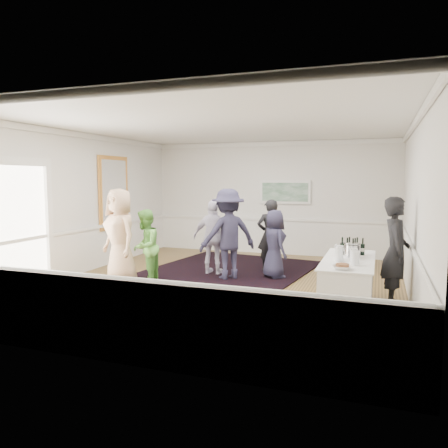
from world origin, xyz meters
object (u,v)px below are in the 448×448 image
(bartender, at_px, (395,252))
(guest_lilac, at_px, (214,237))
(guest_tan, at_px, (120,236))
(guest_green, at_px, (145,247))
(serving_table, at_px, (348,285))
(guest_dark_a, at_px, (228,234))
(ice_bucket, at_px, (352,251))
(guest_navy, at_px, (274,244))
(nut_bowl, at_px, (342,267))
(guest_dark_b, at_px, (270,235))

(bartender, xyz_separation_m, guest_lilac, (-3.77, 1.29, -0.09))
(guest_tan, xyz_separation_m, guest_green, (0.48, 0.18, -0.21))
(serving_table, relative_size, guest_dark_a, 1.09)
(serving_table, distance_m, ice_bucket, 0.57)
(guest_tan, xyz_separation_m, guest_lilac, (1.51, 1.44, -0.14))
(guest_navy, relative_size, ice_bucket, 5.73)
(serving_table, bearing_deg, guest_green, 172.29)
(guest_navy, relative_size, nut_bowl, 5.38)
(guest_lilac, relative_size, ice_bucket, 6.46)
(ice_bucket, bearing_deg, guest_tan, 177.51)
(guest_tan, height_order, nut_bowl, guest_tan)
(guest_green, relative_size, nut_bowl, 5.53)
(guest_navy, bearing_deg, guest_dark_a, 74.26)
(guest_tan, distance_m, ice_bucket, 4.61)
(guest_tan, relative_size, guest_navy, 1.31)
(ice_bucket, height_order, nut_bowl, ice_bucket)
(guest_dark_a, xyz_separation_m, ice_bucket, (2.64, -1.32, -0.00))
(bartender, height_order, nut_bowl, bartender)
(guest_lilac, xyz_separation_m, ice_bucket, (3.09, -1.64, 0.13))
(guest_navy, height_order, nut_bowl, guest_navy)
(ice_bucket, distance_m, nut_bowl, 1.02)
(ice_bucket, bearing_deg, guest_lilac, 152.03)
(guest_tan, height_order, guest_green, guest_tan)
(guest_dark_a, distance_m, ice_bucket, 2.95)
(guest_navy, xyz_separation_m, nut_bowl, (1.64, -2.75, 0.15))
(serving_table, relative_size, guest_dark_b, 1.26)
(ice_bucket, bearing_deg, serving_table, -103.36)
(guest_green, distance_m, nut_bowl, 4.28)
(serving_table, relative_size, nut_bowl, 7.62)
(guest_dark_a, bearing_deg, bartender, 122.01)
(guest_tan, distance_m, nut_bowl, 4.69)
(serving_table, xyz_separation_m, ice_bucket, (0.04, 0.17, 0.54))
(guest_lilac, bearing_deg, guest_tan, 43.28)
(guest_lilac, xyz_separation_m, nut_bowl, (3.01, -2.65, 0.05))
(guest_lilac, height_order, guest_dark_b, guest_dark_b)
(serving_table, bearing_deg, nut_bowl, -92.40)
(guest_lilac, xyz_separation_m, guest_dark_b, (1.10, 0.80, 0.00))
(guest_dark_a, relative_size, ice_bucket, 7.48)
(bartender, xyz_separation_m, guest_tan, (-5.28, -0.15, 0.05))
(guest_navy, bearing_deg, guest_tan, 77.71)
(guest_navy, bearing_deg, serving_table, -179.08)
(serving_table, bearing_deg, guest_tan, 175.34)
(guest_tan, bearing_deg, guest_navy, 56.24)
(guest_dark_a, xyz_separation_m, guest_dark_b, (0.65, 1.12, -0.13))
(guest_dark_b, distance_m, ice_bucket, 3.14)
(guest_dark_b, relative_size, nut_bowl, 6.06)
(serving_table, relative_size, guest_lilac, 1.26)
(bartender, xyz_separation_m, guest_dark_b, (-2.67, 2.08, -0.09))
(guest_tan, bearing_deg, bartender, 29.83)
(guest_tan, height_order, ice_bucket, guest_tan)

